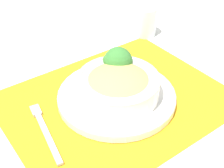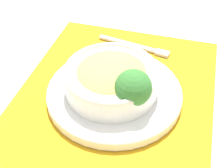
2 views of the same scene
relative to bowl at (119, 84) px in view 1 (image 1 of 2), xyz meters
name	(u,v)px [view 1 (image 1 of 2)]	position (x,y,z in m)	size (l,w,h in m)	color
ground_plane	(117,101)	(0.00, 0.01, -0.05)	(4.00, 4.00, 0.00)	white
placemat	(117,100)	(0.00, 0.01, -0.05)	(0.55, 0.45, 0.00)	orange
plate	(117,96)	(0.00, 0.01, -0.04)	(0.27, 0.27, 0.02)	white
bowl	(119,84)	(0.00, 0.00, 0.00)	(0.19, 0.19, 0.06)	silver
broccoli_floret	(118,62)	(0.03, 0.06, 0.02)	(0.07, 0.07, 0.09)	#759E51
carrot_slice_near	(90,89)	(-0.05, 0.05, -0.03)	(0.04, 0.04, 0.01)	orange
carrot_slice_middle	(89,95)	(-0.06, 0.03, -0.03)	(0.04, 0.04, 0.01)	orange
carrot_slice_far	(91,101)	(-0.07, 0.01, -0.03)	(0.04, 0.04, 0.01)	orange
water_glass	(146,23)	(0.24, 0.24, -0.01)	(0.07, 0.07, 0.09)	silver
fork	(43,127)	(-0.18, 0.00, -0.04)	(0.03, 0.18, 0.01)	#B7B7BC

